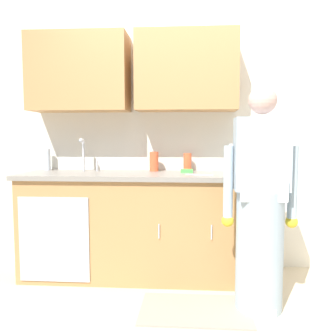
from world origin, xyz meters
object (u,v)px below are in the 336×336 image
object	(u,v)px
knife_on_counter	(199,175)
sponge	(187,171)
person_at_sink	(260,216)
cup_by_sink	(231,169)
bottle_water_tall	(187,162)
bottle_soap	(154,162)
bottle_water_short	(232,158)
bottle_cleaner_spray	(47,159)
sink	(83,174)

from	to	relation	value
knife_on_counter	sponge	world-z (taller)	sponge
person_at_sink	cup_by_sink	bearing A→B (deg)	105.97
bottle_water_tall	sponge	world-z (taller)	bottle_water_tall
bottle_soap	bottle_water_short	bearing A→B (deg)	-0.22
person_at_sink	sponge	world-z (taller)	person_at_sink
bottle_soap	bottle_cleaner_spray	xyz separation A→B (m)	(-1.05, 0.04, 0.01)
person_at_sink	bottle_cleaner_spray	xyz separation A→B (m)	(-1.90, 0.79, 0.35)
sink	knife_on_counter	distance (m)	1.06
bottle_water_tall	knife_on_counter	distance (m)	0.36
person_at_sink	knife_on_counter	bearing A→B (deg)	134.05
bottle_water_short	bottle_soap	bearing A→B (deg)	179.78
bottle_soap	sponge	size ratio (longest dim) A/B	1.67
bottle_water_tall	bottle_water_short	bearing A→B (deg)	-4.14
person_at_sink	knife_on_counter	distance (m)	0.67
bottle_cleaner_spray	sponge	world-z (taller)	bottle_cleaner_spray
person_at_sink	knife_on_counter	world-z (taller)	person_at_sink
bottle_soap	sponge	xyz separation A→B (m)	(0.31, -0.10, -0.08)
sink	bottle_water_tall	bearing A→B (deg)	11.76
bottle_soap	bottle_water_tall	xyz separation A→B (m)	(0.31, 0.03, -0.01)
bottle_water_tall	sink	bearing A→B (deg)	-168.24
person_at_sink	sponge	bearing A→B (deg)	129.80
bottle_soap	bottle_water_tall	size ratio (longest dim) A/B	1.07
bottle_water_tall	bottle_cleaner_spray	world-z (taller)	bottle_cleaner_spray
person_at_sink	bottle_cleaner_spray	size ratio (longest dim) A/B	7.72
sink	bottle_water_short	bearing A→B (deg)	6.99
sink	knife_on_counter	xyz separation A→B (m)	(1.05, -0.14, 0.02)
cup_by_sink	knife_on_counter	size ratio (longest dim) A/B	0.34
person_at_sink	bottle_soap	distance (m)	1.19
sink	bottle_water_tall	world-z (taller)	sink
sink	person_at_sink	size ratio (longest dim) A/B	0.31
knife_on_counter	bottle_soap	bearing A→B (deg)	-17.72
bottle_cleaner_spray	cup_by_sink	xyz separation A→B (m)	(1.75, -0.25, -0.06)
bottle_water_short	bottle_water_tall	size ratio (longest dim) A/B	1.52
bottle_water_short	sponge	xyz separation A→B (m)	(-0.42, -0.10, -0.12)
cup_by_sink	knife_on_counter	world-z (taller)	cup_by_sink
person_at_sink	knife_on_counter	size ratio (longest dim) A/B	6.75
sink	sponge	xyz separation A→B (m)	(0.94, 0.07, 0.03)
bottle_cleaner_spray	knife_on_counter	world-z (taller)	bottle_cleaner_spray
sink	cup_by_sink	xyz separation A→B (m)	(1.33, -0.05, 0.06)
person_at_sink	bottle_water_tall	bearing A→B (deg)	124.62
knife_on_counter	person_at_sink	bearing A→B (deg)	152.38
bottle_soap	bottle_water_tall	bearing A→B (deg)	4.96
bottle_water_short	sponge	size ratio (longest dim) A/B	2.37
sink	sponge	bearing A→B (deg)	4.07
sink	bottle_soap	world-z (taller)	sink
bottle_cleaner_spray	bottle_water_tall	bearing A→B (deg)	-0.41
sink	bottle_water_tall	distance (m)	0.97
sink	person_at_sink	distance (m)	1.61
bottle_water_short	cup_by_sink	bearing A→B (deg)	-97.87
bottle_cleaner_spray	bottle_soap	bearing A→B (deg)	-2.02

